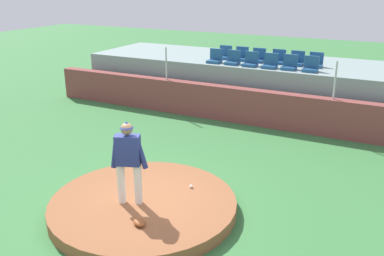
{
  "coord_description": "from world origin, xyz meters",
  "views": [
    {
      "loc": [
        4.53,
        -6.62,
        4.7
      ],
      "look_at": [
        0.0,
        2.29,
        1.16
      ],
      "focal_mm": 39.51,
      "sensor_mm": 36.0,
      "label": 1
    }
  ],
  "objects_px": {
    "stadium_chair_4": "(290,65)",
    "stadium_chair_11": "(316,62)",
    "stadium_chair_1": "(233,60)",
    "stadium_chair_7": "(241,56)",
    "stadium_chair_3": "(270,63)",
    "baseball": "(191,186)",
    "stadium_chair_10": "(297,61)",
    "stadium_chair_0": "(215,58)",
    "stadium_chair_5": "(311,67)",
    "stadium_chair_9": "(278,59)",
    "fielding_glove": "(139,222)",
    "stadium_chair_6": "(225,55)",
    "stadium_chair_8": "(258,58)",
    "stadium_chair_2": "(251,62)",
    "pitcher": "(128,157)"
  },
  "relations": [
    {
      "from": "stadium_chair_5",
      "to": "stadium_chair_9",
      "type": "bearing_deg",
      "value": -33.07
    },
    {
      "from": "stadium_chair_0",
      "to": "stadium_chair_5",
      "type": "distance_m",
      "value": 3.49
    },
    {
      "from": "baseball",
      "to": "stadium_chair_2",
      "type": "xyz_separation_m",
      "value": [
        -1.02,
        6.64,
        1.64
      ]
    },
    {
      "from": "stadium_chair_7",
      "to": "stadium_chair_8",
      "type": "bearing_deg",
      "value": 176.79
    },
    {
      "from": "stadium_chair_1",
      "to": "stadium_chair_2",
      "type": "height_order",
      "value": "same"
    },
    {
      "from": "stadium_chair_3",
      "to": "baseball",
      "type": "bearing_deg",
      "value": 92.63
    },
    {
      "from": "stadium_chair_10",
      "to": "pitcher",
      "type": "bearing_deg",
      "value": 81.91
    },
    {
      "from": "baseball",
      "to": "stadium_chair_10",
      "type": "relative_size",
      "value": 0.15
    },
    {
      "from": "stadium_chair_0",
      "to": "pitcher",
      "type": "bearing_deg",
      "value": 101.37
    },
    {
      "from": "baseball",
      "to": "stadium_chair_7",
      "type": "bearing_deg",
      "value": 102.84
    },
    {
      "from": "fielding_glove",
      "to": "stadium_chair_2",
      "type": "relative_size",
      "value": 0.6
    },
    {
      "from": "fielding_glove",
      "to": "stadium_chair_3",
      "type": "xyz_separation_m",
      "value": [
        -0.12,
        8.43,
        1.62
      ]
    },
    {
      "from": "stadium_chair_2",
      "to": "stadium_chair_7",
      "type": "height_order",
      "value": "same"
    },
    {
      "from": "stadium_chair_1",
      "to": "stadium_chair_11",
      "type": "xyz_separation_m",
      "value": [
        2.76,
        0.87,
        0.0
      ]
    },
    {
      "from": "baseball",
      "to": "stadium_chair_8",
      "type": "distance_m",
      "value": 7.77
    },
    {
      "from": "stadium_chair_0",
      "to": "stadium_chair_4",
      "type": "height_order",
      "value": "same"
    },
    {
      "from": "stadium_chair_2",
      "to": "stadium_chair_3",
      "type": "height_order",
      "value": "same"
    },
    {
      "from": "fielding_glove",
      "to": "stadium_chair_3",
      "type": "distance_m",
      "value": 8.59
    },
    {
      "from": "pitcher",
      "to": "stadium_chair_5",
      "type": "xyz_separation_m",
      "value": [
        1.92,
        7.84,
        0.63
      ]
    },
    {
      "from": "stadium_chair_1",
      "to": "stadium_chair_5",
      "type": "relative_size",
      "value": 1.0
    },
    {
      "from": "fielding_glove",
      "to": "stadium_chair_10",
      "type": "distance_m",
      "value": 9.51
    },
    {
      "from": "stadium_chair_4",
      "to": "stadium_chair_10",
      "type": "bearing_deg",
      "value": -92.52
    },
    {
      "from": "stadium_chair_0",
      "to": "fielding_glove",
      "type": "bearing_deg",
      "value": 104.71
    },
    {
      "from": "stadium_chair_4",
      "to": "stadium_chair_2",
      "type": "bearing_deg",
      "value": 1.88
    },
    {
      "from": "stadium_chair_11",
      "to": "fielding_glove",
      "type": "bearing_deg",
      "value": 82.4
    },
    {
      "from": "fielding_glove",
      "to": "stadium_chair_10",
      "type": "xyz_separation_m",
      "value": [
        0.59,
        9.35,
        1.62
      ]
    },
    {
      "from": "fielding_glove",
      "to": "stadium_chair_9",
      "type": "height_order",
      "value": "stadium_chair_9"
    },
    {
      "from": "stadium_chair_3",
      "to": "stadium_chair_6",
      "type": "bearing_deg",
      "value": -24.11
    },
    {
      "from": "stadium_chair_2",
      "to": "stadium_chair_10",
      "type": "relative_size",
      "value": 1.0
    },
    {
      "from": "stadium_chair_5",
      "to": "stadium_chair_11",
      "type": "height_order",
      "value": "same"
    },
    {
      "from": "stadium_chair_8",
      "to": "stadium_chair_11",
      "type": "bearing_deg",
      "value": -179.58
    },
    {
      "from": "stadium_chair_4",
      "to": "stadium_chair_9",
      "type": "xyz_separation_m",
      "value": [
        -0.66,
        0.89,
        0.0
      ]
    },
    {
      "from": "pitcher",
      "to": "stadium_chair_0",
      "type": "bearing_deg",
      "value": 79.62
    },
    {
      "from": "stadium_chair_11",
      "to": "stadium_chair_9",
      "type": "bearing_deg",
      "value": -1.59
    },
    {
      "from": "stadium_chair_10",
      "to": "stadium_chair_0",
      "type": "bearing_deg",
      "value": 17.59
    },
    {
      "from": "stadium_chair_8",
      "to": "stadium_chair_9",
      "type": "height_order",
      "value": "same"
    },
    {
      "from": "stadium_chair_6",
      "to": "stadium_chair_11",
      "type": "bearing_deg",
      "value": 179.42
    },
    {
      "from": "stadium_chair_2",
      "to": "stadium_chair_5",
      "type": "bearing_deg",
      "value": -178.78
    },
    {
      "from": "stadium_chair_0",
      "to": "stadium_chair_10",
      "type": "bearing_deg",
      "value": -162.41
    },
    {
      "from": "stadium_chair_4",
      "to": "stadium_chair_11",
      "type": "height_order",
      "value": "same"
    },
    {
      "from": "stadium_chair_1",
      "to": "stadium_chair_7",
      "type": "bearing_deg",
      "value": -88.63
    },
    {
      "from": "stadium_chair_11",
      "to": "pitcher",
      "type": "bearing_deg",
      "value": 77.71
    },
    {
      "from": "stadium_chair_6",
      "to": "stadium_chair_5",
      "type": "bearing_deg",
      "value": 165.65
    },
    {
      "from": "stadium_chair_4",
      "to": "stadium_chair_9",
      "type": "relative_size",
      "value": 1.0
    },
    {
      "from": "stadium_chair_1",
      "to": "stadium_chair_3",
      "type": "height_order",
      "value": "same"
    },
    {
      "from": "stadium_chair_4",
      "to": "stadium_chair_9",
      "type": "distance_m",
      "value": 1.11
    },
    {
      "from": "stadium_chair_3",
      "to": "stadium_chair_6",
      "type": "height_order",
      "value": "same"
    },
    {
      "from": "pitcher",
      "to": "stadium_chair_8",
      "type": "relative_size",
      "value": 3.59
    },
    {
      "from": "stadium_chair_6",
      "to": "stadium_chair_8",
      "type": "relative_size",
      "value": 1.0
    },
    {
      "from": "stadium_chair_1",
      "to": "stadium_chair_4",
      "type": "bearing_deg",
      "value": -179.6
    }
  ]
}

